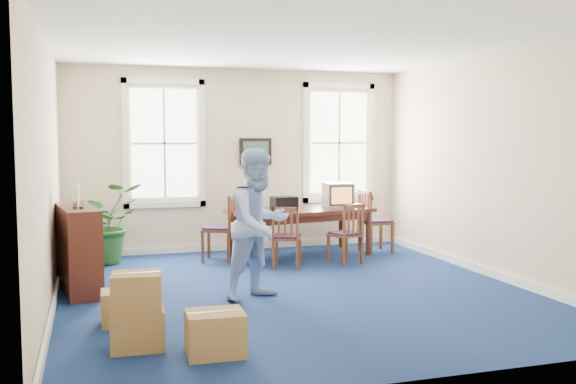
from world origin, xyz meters
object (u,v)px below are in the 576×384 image
object	(u,v)px
potted_plant	(104,223)
cardboard_boxes	(157,305)
crt_tv	(338,195)
man	(259,224)
conference_table	(300,232)
chair_near_left	(287,237)
credenza	(78,248)

from	to	relation	value
potted_plant	cardboard_boxes	bearing A→B (deg)	-84.78
crt_tv	man	xyz separation A→B (m)	(-2.07, -2.58, -0.08)
conference_table	chair_near_left	size ratio (longest dim) A/B	2.48
crt_tv	credenza	world-z (taller)	crt_tv
credenza	cardboard_boxes	world-z (taller)	credenza
potted_plant	cardboard_boxes	distance (m)	4.34
crt_tv	credenza	xyz separation A→B (m)	(-4.24, -1.49, -0.45)
credenza	potted_plant	xyz separation A→B (m)	(0.37, 1.81, 0.08)
conference_table	man	bearing A→B (deg)	-128.26
credenza	chair_near_left	bearing A→B (deg)	2.88
credenza	potted_plant	bearing A→B (deg)	69.62
chair_near_left	cardboard_boxes	distance (m)	3.88
conference_table	man	distance (m)	2.93
credenza	crt_tv	bearing A→B (deg)	10.61
cardboard_boxes	credenza	bearing A→B (deg)	106.98
conference_table	cardboard_boxes	world-z (taller)	conference_table
chair_near_left	crt_tv	bearing A→B (deg)	-119.69
conference_table	potted_plant	xyz separation A→B (m)	(-3.17, 0.37, 0.24)
crt_tv	cardboard_boxes	size ratio (longest dim) A/B	0.37
man	credenza	bearing A→B (deg)	126.35
cardboard_boxes	chair_near_left	bearing A→B (deg)	53.84
potted_plant	chair_near_left	bearing A→B (deg)	-23.65
crt_tv	potted_plant	distance (m)	3.90
credenza	potted_plant	size ratio (longest dim) A/B	1.11
chair_near_left	credenza	world-z (taller)	credenza
chair_near_left	credenza	xyz separation A→B (m)	(-3.06, -0.63, 0.09)
chair_near_left	man	xyz separation A→B (m)	(-0.89, -1.72, 0.46)
credenza	cardboard_boxes	distance (m)	2.63
conference_table	man	size ratio (longest dim) A/B	1.26
man	cardboard_boxes	distance (m)	2.06
chair_near_left	potted_plant	size ratio (longest dim) A/B	0.74
crt_tv	potted_plant	xyz separation A→B (m)	(-3.87, 0.31, -0.37)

